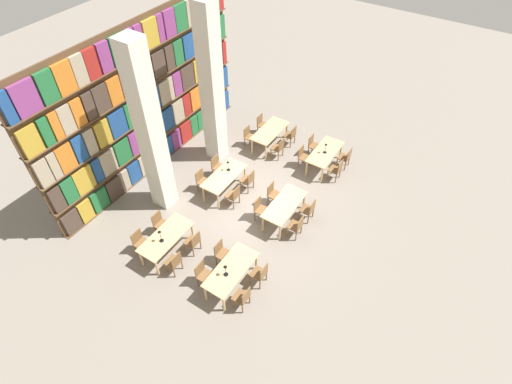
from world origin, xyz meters
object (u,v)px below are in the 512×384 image
Objects in this scene: chair_0 at (243,297)px; chair_3 at (222,253)px; chair_1 at (204,274)px; chair_23 at (262,124)px; desk_lamp_3 at (228,164)px; pillar_left at (150,133)px; desk_lamp_0 at (225,269)px; chair_9 at (303,156)px; chair_21 at (249,136)px; chair_11 at (313,145)px; chair_2 at (260,274)px; reading_table_2 at (325,153)px; reading_table_1 at (284,206)px; reading_table_4 at (224,177)px; reading_table_5 at (270,132)px; chair_10 at (346,157)px; chair_15 at (160,223)px; chair_7 at (273,194)px; chair_16 at (234,195)px; chair_14 at (193,242)px; chair_17 at (202,180)px; chair_13 at (140,242)px; desk_lamp_1 at (326,146)px; chair_20 at (279,148)px; chair_12 at (174,262)px; reading_table_0 at (231,271)px; chair_18 at (248,180)px; chair_22 at (291,135)px; chair_4 at (296,226)px; reading_table_3 at (166,238)px; desk_lamp_2 at (160,234)px; chair_8 at (336,169)px; chair_5 at (260,209)px; chair_6 at (309,209)px; pillar_center at (212,88)px.

chair_3 is at bearing 56.59° from chair_0.
chair_1 is 1.00× the size of chair_23.
pillar_left is at bearing 142.35° from desk_lamp_3.
desk_lamp_0 is at bearing 43.88° from chair_3.
chair_21 is (-0.07, 2.43, 0.00)m from chair_9.
chair_11 is (6.14, 0.04, 0.00)m from chair_3.
chair_2 is 5.76m from reading_table_2.
reading_table_1 is 1.00× the size of reading_table_4.
reading_table_5 is (3.13, 0.01, 0.00)m from reading_table_4.
chair_15 is at bearing 149.52° from chair_10.
reading_table_1 is 2.06× the size of chair_7.
desk_lamp_0 is 0.51× the size of chair_16.
chair_1 is at bearing -127.66° from chair_14.
chair_7 is at bearing 108.09° from chair_17.
desk_lamp_0 is 3.10m from chair_13.
chair_14 is at bearing 164.01° from desk_lamp_1.
chair_3 is at bearing 48.45° from chair_17.
chair_12 is at bearing -179.04° from chair_20.
chair_23 is at bearing 18.84° from chair_16.
chair_1 is (-0.43, 0.68, -0.18)m from reading_table_0.
reading_table_2 is 3.16m from chair_18.
desk_lamp_0 is 7.16m from chair_22.
reading_table_1 is 2.06× the size of chair_4.
chair_16 is at bearing -12.00° from reading_table_3.
chair_18 is (0.91, -1.37, 0.00)m from chair_17.
chair_12 is 1.80× the size of desk_lamp_2.
chair_8 is 3.15m from reading_table_5.
chair_15 is at bearing -20.33° from chair_11.
chair_15 is (-6.28, 3.70, 0.00)m from chair_10.
chair_15 is at bearing 1.12° from chair_21.
chair_10 reaches higher than reading_table_4.
chair_13 is at bearing 0.83° from chair_23.
chair_5 is 3.30m from chair_15.
chair_10 is 2.59m from chair_20.
reading_table_5 is at bearing 14.76° from chair_18.
desk_lamp_3 is at bearing 11.72° from chair_12.
chair_12 is 1.00× the size of chair_23.
chair_8 is (5.31, -1.33, 0.00)m from chair_3.
chair_13 is 0.48× the size of reading_table_5.
reading_table_5 is (5.86, -0.58, 0.18)m from chair_15.
chair_2 is 6.30m from chair_11.
chair_1 is at bearing -94.32° from desk_lamp_2.
chair_15 is at bearing 129.81° from chair_6.
pillar_center is 6.82× the size of chair_16.
chair_18 is at bearing -8.39° from desk_lamp_2.
chair_20 is at bearing -49.77° from chair_11.
chair_7 and chair_16 have the same top height.
chair_13 is (-0.57, 3.05, -0.18)m from reading_table_0.
chair_3 is at bearing -107.45° from pillar_left.
chair_8 is 1.37m from chair_9.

